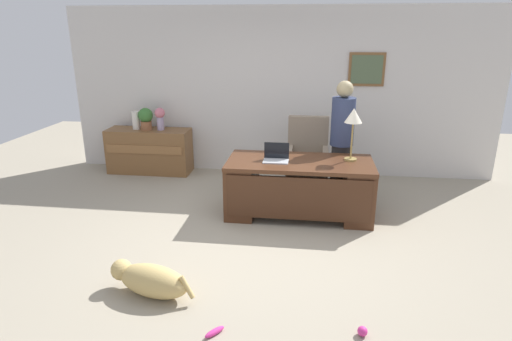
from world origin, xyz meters
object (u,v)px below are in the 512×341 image
object	(u,v)px
person_standing	(342,140)
dog_toy_ball	(362,331)
dog_toy_bone	(215,332)
dog_lying	(150,280)
desk_lamp	(353,119)
armchair	(307,159)
credenza	(150,151)
desk	(299,186)
vase_with_flowers	(160,117)
vase_empty	(136,120)
potted_plant	(146,118)
laptop	(276,156)

from	to	relation	value
person_standing	dog_toy_ball	world-z (taller)	person_standing
dog_toy_bone	dog_lying	bearing A→B (deg)	146.59
person_standing	desk_lamp	bearing A→B (deg)	-79.04
dog_toy_bone	armchair	bearing A→B (deg)	78.82
credenza	armchair	xyz separation A→B (m)	(2.67, -0.53, 0.12)
credenza	person_standing	xyz separation A→B (m)	(3.13, -0.85, 0.50)
desk	vase_with_flowers	xyz separation A→B (m)	(-2.36, 1.48, 0.56)
dog_toy_ball	desk_lamp	bearing A→B (deg)	88.91
dog_lying	credenza	bearing A→B (deg)	110.46
person_standing	vase_empty	distance (m)	3.44
vase_empty	potted_plant	distance (m)	0.18
potted_plant	dog_toy_bone	size ratio (longest dim) A/B	1.89
dog_lying	armchair	bearing A→B (deg)	64.79
credenza	laptop	size ratio (longest dim) A/B	4.33
dog_lying	vase_empty	distance (m)	3.84
desk	desk_lamp	distance (m)	1.09
potted_plant	dog_toy_ball	world-z (taller)	potted_plant
credenza	potted_plant	distance (m)	0.57
potted_plant	person_standing	bearing A→B (deg)	-15.17
desk_lamp	vase_with_flowers	distance (m)	3.29
credenza	armchair	distance (m)	2.72
desk_lamp	potted_plant	size ratio (longest dim) A/B	1.86
person_standing	credenza	bearing A→B (deg)	164.75
dog_lying	potted_plant	distance (m)	3.78
vase_with_flowers	vase_empty	world-z (taller)	vase_with_flowers
person_standing	dog_toy_ball	xyz separation A→B (m)	(0.05, -2.93, -0.83)
vase_with_flowers	dog_toy_bone	bearing A→B (deg)	-65.71
credenza	armchair	world-z (taller)	armchair
vase_with_flowers	dog_toy_ball	size ratio (longest dim) A/B	4.51
desk_lamp	vase_with_flowers	xyz separation A→B (m)	(-3.00, 1.33, -0.31)
potted_plant	dog_toy_bone	xyz separation A→B (m)	(2.02, -3.92, -0.92)
dog_lying	vase_with_flowers	xyz separation A→B (m)	(-1.06, 3.46, 0.81)
desk_lamp	vase_empty	distance (m)	3.69
desk	armchair	bearing A→B (deg)	84.84
vase_empty	dog_toy_ball	distance (m)	5.14
armchair	dog_lying	size ratio (longest dim) A/B	1.29
desk_lamp	vase_with_flowers	bearing A→B (deg)	156.09
laptop	vase_empty	xyz separation A→B (m)	(-2.47, 1.48, 0.10)
dog_toy_ball	vase_empty	bearing A→B (deg)	131.74
laptop	armchair	bearing A→B (deg)	67.50
dog_lying	dog_toy_ball	world-z (taller)	dog_lying
credenza	dog_lying	distance (m)	3.70
credenza	vase_empty	world-z (taller)	vase_empty
person_standing	potted_plant	distance (m)	3.27
armchair	potted_plant	distance (m)	2.78
desk	dog_lying	xyz separation A→B (m)	(-1.29, -1.98, -0.25)
dog_toy_bone	desk	bearing A→B (deg)	76.55
credenza	person_standing	world-z (taller)	person_standing
desk	dog_toy_bone	xyz separation A→B (m)	(-0.58, -2.44, -0.38)
vase_with_flowers	dog_toy_ball	distance (m)	4.89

